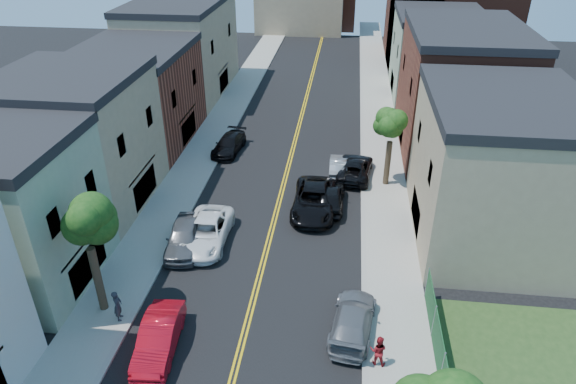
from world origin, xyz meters
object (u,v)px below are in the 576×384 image
(black_car_right, at_px, (331,197))
(pedestrian_right, at_px, (378,350))
(white_pickup, at_px, (206,232))
(silver_car_right, at_px, (339,166))
(dark_car_right_far, at_px, (355,168))
(grey_car_left, at_px, (184,237))
(grey_car_right, at_px, (353,320))
(black_suv_lane, at_px, (314,200))
(pedestrian_left, at_px, (118,306))
(black_car_left, at_px, (229,144))
(red_sedan, at_px, (159,337))

(black_car_right, xyz_separation_m, pedestrian_right, (2.90, -14.32, 0.16))
(white_pickup, xyz_separation_m, silver_car_right, (8.13, 10.67, -0.14))
(dark_car_right_far, bearing_deg, grey_car_left, 52.36)
(grey_car_right, relative_size, pedestrian_right, 3.07)
(white_pickup, distance_m, black_suv_lane, 8.07)
(grey_car_left, xyz_separation_m, black_suv_lane, (7.83, 5.44, 0.03))
(grey_car_left, height_order, pedestrian_left, pedestrian_left)
(white_pickup, height_order, pedestrian_right, pedestrian_right)
(pedestrian_right, bearing_deg, grey_car_right, -50.48)
(black_car_left, xyz_separation_m, grey_car_right, (11.00, -20.40, 0.01))
(white_pickup, bearing_deg, pedestrian_right, -40.36)
(white_pickup, relative_size, pedestrian_right, 3.54)
(white_pickup, distance_m, black_car_left, 13.69)
(grey_car_left, height_order, black_suv_lane, black_suv_lane)
(grey_car_right, bearing_deg, black_car_right, -74.45)
(silver_car_right, bearing_deg, black_suv_lane, 74.67)
(red_sedan, distance_m, dark_car_right_far, 21.64)
(grey_car_left, relative_size, pedestrian_right, 3.02)
(grey_car_left, distance_m, black_car_right, 10.90)
(pedestrian_left, bearing_deg, pedestrian_right, -108.55)
(grey_car_left, xyz_separation_m, dark_car_right_far, (10.70, 11.08, -0.10))
(silver_car_right, relative_size, pedestrian_right, 2.46)
(grey_car_right, distance_m, black_suv_lane, 11.81)
(black_car_right, distance_m, dark_car_right_far, 5.21)
(red_sedan, height_order, black_suv_lane, black_suv_lane)
(red_sedan, bearing_deg, grey_car_right, 9.51)
(grey_car_right, distance_m, black_car_right, 12.29)
(black_car_left, height_order, pedestrian_left, pedestrian_left)
(dark_car_right_far, xyz_separation_m, pedestrian_left, (-12.20, -17.84, 0.29))
(white_pickup, bearing_deg, red_sedan, -90.28)
(grey_car_left, bearing_deg, dark_car_right_far, 39.06)
(red_sedan, relative_size, black_suv_lane, 0.75)
(black_car_left, height_order, pedestrian_right, pedestrian_right)
(dark_car_right_far, bearing_deg, pedestrian_left, 62.00)
(grey_car_left, xyz_separation_m, black_car_left, (-0.30, 14.38, -0.13))
(black_car_left, height_order, dark_car_right_far, dark_car_right_far)
(black_car_left, distance_m, dark_car_right_far, 11.49)
(black_suv_lane, distance_m, pedestrian_left, 15.36)
(black_suv_lane, height_order, pedestrian_left, pedestrian_left)
(black_car_left, bearing_deg, grey_car_right, -55.30)
(silver_car_right, distance_m, pedestrian_left, 21.21)
(red_sedan, bearing_deg, black_car_left, 89.27)
(grey_car_right, xyz_separation_m, black_suv_lane, (-2.87, 11.45, 0.15))
(white_pickup, xyz_separation_m, black_car_left, (-1.54, 13.61, -0.09))
(white_pickup, xyz_separation_m, pedestrian_right, (10.66, -8.94, 0.16))
(white_pickup, xyz_separation_m, dark_car_right_far, (9.46, 10.30, -0.06))
(grey_car_right, height_order, silver_car_right, grey_car_right)
(red_sedan, relative_size, white_pickup, 0.82)
(black_car_right, bearing_deg, silver_car_right, -92.57)
(red_sedan, relative_size, silver_car_right, 1.18)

